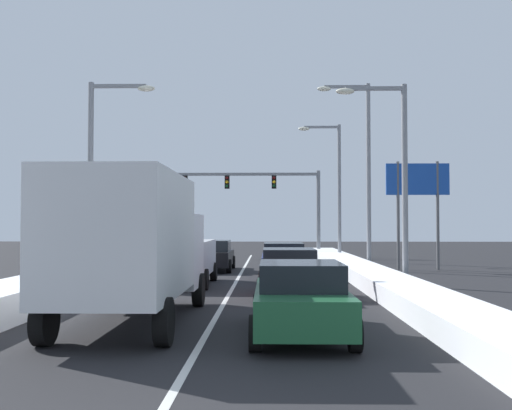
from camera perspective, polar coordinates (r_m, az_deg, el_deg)
name	(u,v)px	position (r m, az deg, el deg)	size (l,w,h in m)	color
ground_plane	(231,291)	(20.10, -2.50, -8.45)	(120.00, 120.00, 0.00)	black
lane_stripe_between_right_lane_and_center_lane	(237,281)	(23.76, -1.92, -7.44)	(0.14, 40.61, 0.01)	silver
snow_bank_right_shoulder	(368,274)	(24.04, 10.89, -6.68)	(1.66, 40.61, 0.56)	white
snow_bank_left_shoulder	(106,272)	(24.59, -14.42, -6.33)	(1.91, 40.61, 0.74)	white
sedan_green_right_lane_nearest	(300,298)	(12.11, 4.34, -9.09)	(2.00, 4.50, 1.51)	#1E5633
sedan_maroon_right_lane_second	(289,272)	(18.94, 3.22, -6.52)	(2.00, 4.50, 1.51)	maroon
sedan_navy_right_lane_third	(283,260)	(24.96, 2.70, -5.42)	(2.00, 4.50, 1.51)	navy
box_truck_center_lane_nearest	(134,241)	(13.67, -11.81, -3.47)	(2.53, 7.20, 3.36)	silver
suv_silver_center_lane_second	(184,258)	(22.32, -7.03, -5.17)	(2.16, 4.90, 1.67)	#B7BABF
sedan_black_center_lane_third	(213,255)	(29.10, -4.21, -4.93)	(2.00, 4.50, 1.51)	black
traffic_light_gantry	(267,191)	(42.13, 1.07, 1.37)	(10.60, 0.47, 6.20)	slate
street_lamp_right_near	(394,164)	(22.39, 13.37, 3.95)	(2.66, 0.36, 7.54)	gray
street_lamp_right_mid	(362,160)	(29.71, 10.32, 4.35)	(2.66, 0.36, 9.37)	gray
street_lamp_right_far	(334,180)	(36.88, 7.61, 2.46)	(2.66, 0.36, 8.58)	gray
street_lamp_left_mid	(100,162)	(23.94, -15.03, 4.10)	(2.66, 0.36, 7.94)	gray
roadside_sign_right	(418,191)	(30.74, 15.53, 1.37)	(3.20, 0.16, 5.50)	#59595B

